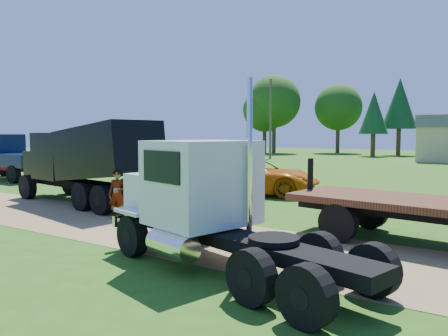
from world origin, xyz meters
The scene contains 9 objects.
ground centered at (0.00, 0.00, 0.00)m, with size 140.00×140.00×0.00m, color #2A5111.
dirt_track centered at (0.00, 0.00, 0.01)m, with size 120.00×4.20×0.01m, color olive.
white_semi_tractor centered at (3.18, -1.83, 1.38)m, with size 6.85×3.79×4.05m.
black_dump_truck centered at (-5.50, 2.20, 1.85)m, with size 7.92×3.34×3.37m.
navy_truck centered at (-17.62, 5.83, 1.45)m, with size 6.63×2.47×2.83m.
orange_pickup centered at (-1.26, 8.54, 0.84)m, with size 2.79×6.05×1.68m, color #C66209.
spectator_a centered at (-2.17, 0.64, 0.84)m, with size 0.61×0.40×1.67m, color #999999.
spectator_b centered at (-3.65, 7.93, 0.80)m, with size 0.77×0.60×1.59m, color #999999.
tree_row centered at (-0.13, 50.10, 6.60)m, with size 56.68×14.10×11.31m.
Camera 1 is at (8.80, -9.60, 2.89)m, focal length 35.00 mm.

